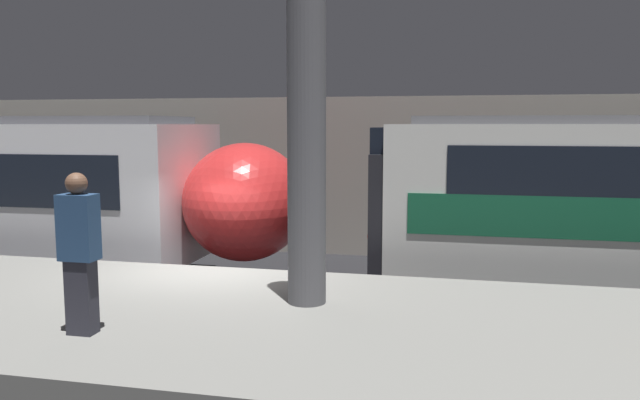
% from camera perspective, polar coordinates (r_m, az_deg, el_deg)
% --- Properties ---
extents(ground_plane, '(120.00, 120.00, 0.00)m').
position_cam_1_polar(ground_plane, '(10.25, -9.54, -12.25)').
color(ground_plane, black).
extents(platform, '(40.00, 4.40, 1.14)m').
position_cam_1_polar(platform, '(8.19, -15.56, -13.17)').
color(platform, slate).
rests_on(platform, ground).
extents(station_rear_barrier, '(50.00, 0.15, 4.05)m').
position_cam_1_polar(station_rear_barrier, '(16.18, -0.70, 2.21)').
color(station_rear_barrier, '#9E998E').
rests_on(station_rear_barrier, ground).
extents(support_pillar_near, '(0.47, 0.47, 4.14)m').
position_cam_1_polar(support_pillar_near, '(7.57, -1.24, 5.90)').
color(support_pillar_near, '#56565B').
rests_on(support_pillar_near, platform).
extents(person_waiting, '(0.38, 0.24, 1.71)m').
position_cam_1_polar(person_waiting, '(7.00, -21.13, -4.24)').
color(person_waiting, '#2D2D38').
rests_on(person_waiting, platform).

